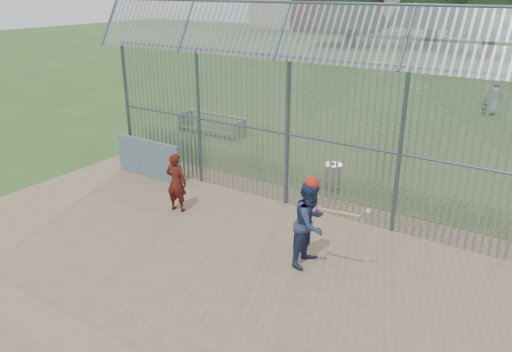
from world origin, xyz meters
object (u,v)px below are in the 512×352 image
Objects in this scene: onlooker at (176,182)px; batter at (310,223)px; trash_can at (332,176)px; dugout_wall at (148,159)px; bleacher at (212,123)px.

batter is at bearing 163.96° from onlooker.
trash_can is at bearing 20.71° from batter.
bleacher is (-1.46, 5.03, -0.21)m from dugout_wall.
dugout_wall is 3.05× the size of trash_can.
onlooker is 1.95× the size of trash_can.
onlooker is at bearing -58.86° from bleacher.
batter is at bearing -40.47° from bleacher.
onlooker is at bearing 85.53° from batter.
dugout_wall is at bearing -73.79° from bleacher.
onlooker is 4.66m from trash_can.
dugout_wall is 1.33× the size of batter.
dugout_wall is 5.68m from trash_can.
trash_can is 7.15m from bleacher.
batter is 4.47m from trash_can.
batter is at bearing -71.12° from trash_can.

